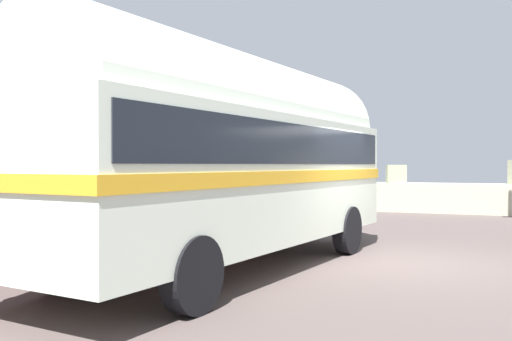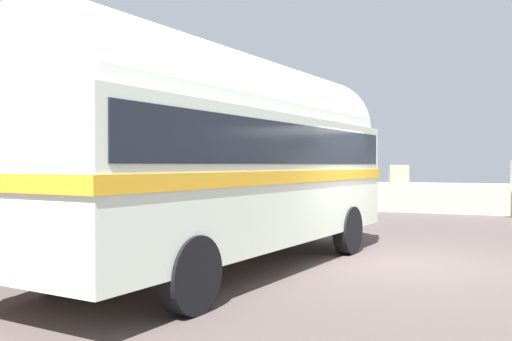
# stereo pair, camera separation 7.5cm
# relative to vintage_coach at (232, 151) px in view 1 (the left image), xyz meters

# --- Properties ---
(ground) EXTENTS (32.00, 26.00, 0.02)m
(ground) POSITION_rel_vintage_coach_xyz_m (2.61, 1.79, -2.04)
(ground) COLOR #524644
(breakwater) EXTENTS (31.36, 1.81, 2.44)m
(breakwater) POSITION_rel_vintage_coach_xyz_m (2.99, 13.58, -1.39)
(breakwater) COLOR #B1AE94
(breakwater) RESTS_ON ground
(vintage_coach) EXTENTS (3.51, 8.82, 3.70)m
(vintage_coach) POSITION_rel_vintage_coach_xyz_m (0.00, 0.00, 0.00)
(vintage_coach) COLOR black
(vintage_coach) RESTS_ON ground
(second_coach) EXTENTS (2.75, 8.67, 3.70)m
(second_coach) POSITION_rel_vintage_coach_xyz_m (-4.21, -0.16, 0.00)
(second_coach) COLOR black
(second_coach) RESTS_ON ground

